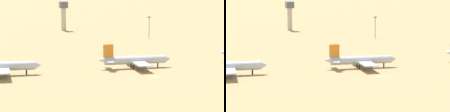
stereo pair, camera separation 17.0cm
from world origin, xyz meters
TOP-DOWN VIEW (x-y plane):
  - ground at (0.00, 0.00)m, footprint 4000.00×4000.00m
  - parked_jet_orange_4 at (-1.51, 20.27)m, footprint 32.60×27.46m
  - control_tower at (1.58, 171.80)m, footprint 5.20×5.20m
  - light_pole_mid at (40.28, 112.71)m, footprint 1.80×0.50m

SIDE VIEW (x-z plane):
  - ground at x=0.00m, z-range 0.00..0.00m
  - parked_jet_orange_4 at x=-1.51m, z-range -1.85..8.91m
  - light_pole_mid at x=40.28m, z-range 1.17..14.50m
  - control_tower at x=1.58m, z-range 2.00..21.32m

